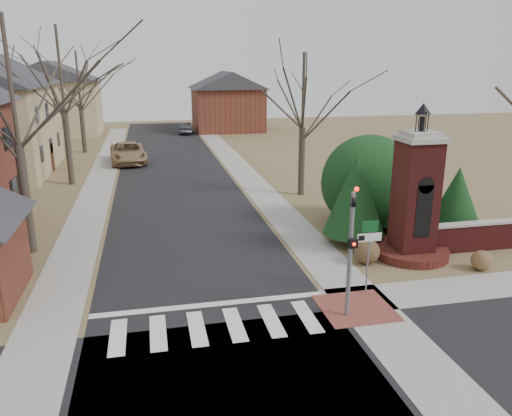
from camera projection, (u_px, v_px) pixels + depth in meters
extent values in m
plane|color=brown|center=(220.00, 340.00, 14.97)|extent=(120.00, 120.00, 0.00)
cube|color=black|center=(175.00, 179.00, 35.60)|extent=(8.00, 70.00, 0.01)
cube|color=black|center=(238.00, 404.00, 12.15)|extent=(120.00, 8.00, 0.01)
cube|color=silver|center=(216.00, 326.00, 15.71)|extent=(8.00, 2.20, 0.02)
cube|color=silver|center=(210.00, 305.00, 17.12)|extent=(8.00, 0.35, 0.02)
cube|color=gray|center=(247.00, 176.00, 36.66)|extent=(2.00, 60.00, 0.02)
cube|color=gray|center=(99.00, 183.00, 34.53)|extent=(2.00, 60.00, 0.02)
cube|color=brown|center=(356.00, 308.00, 16.88)|extent=(2.40, 2.40, 0.02)
cylinder|color=slate|center=(350.00, 256.00, 15.82)|extent=(0.14, 0.14, 4.20)
imported|color=black|center=(353.00, 197.00, 15.27)|extent=(0.15, 0.18, 0.90)
sphere|color=#FF0C05|center=(357.00, 189.00, 14.98)|extent=(0.14, 0.14, 0.14)
cube|color=black|center=(353.00, 243.00, 15.51)|extent=(0.28, 0.16, 0.30)
sphere|color=#FF0C05|center=(354.00, 244.00, 15.43)|extent=(0.11, 0.11, 0.11)
cylinder|color=slate|center=(368.00, 260.00, 17.62)|extent=(0.06, 0.06, 2.60)
cube|color=silver|center=(370.00, 237.00, 17.37)|extent=(0.90, 0.03, 0.30)
cube|color=black|center=(362.00, 238.00, 17.29)|extent=(0.22, 0.02, 0.18)
cube|color=#104A1F|center=(370.00, 226.00, 17.25)|extent=(0.60, 0.03, 0.40)
cylinder|color=#591A1A|center=(410.00, 252.00, 21.45)|extent=(3.20, 3.20, 0.36)
cube|color=#591A1A|center=(415.00, 200.00, 20.79)|extent=(1.50, 1.50, 5.00)
cube|color=black|center=(423.00, 212.00, 20.20)|extent=(0.70, 0.10, 2.20)
cube|color=gray|center=(421.00, 139.00, 20.08)|extent=(1.70, 1.70, 0.20)
cube|color=gray|center=(421.00, 134.00, 20.02)|extent=(1.30, 1.30, 0.20)
cylinder|color=black|center=(422.00, 124.00, 19.91)|extent=(0.20, 0.20, 0.60)
cone|color=black|center=(423.00, 109.00, 19.74)|extent=(0.64, 0.64, 0.45)
cube|color=#591A1A|center=(503.00, 235.00, 22.25)|extent=(7.50, 0.40, 1.20)
cube|color=gray|center=(505.00, 221.00, 22.07)|extent=(7.50, 0.50, 0.10)
cube|color=#CBAE87|center=(54.00, 108.00, 56.69)|extent=(10.00, 8.00, 6.00)
cube|color=#CBAE87|center=(19.00, 72.00, 53.49)|extent=(0.75, 0.75, 3.08)
cube|color=brown|center=(227.00, 109.00, 60.92)|extent=(8.00, 8.00, 5.00)
cube|color=brown|center=(210.00, 81.00, 58.00)|extent=(0.75, 0.75, 2.80)
cylinder|color=#473D33|center=(353.00, 238.00, 22.93)|extent=(0.20, 0.20, 0.50)
cone|color=#113317|center=(355.00, 195.00, 22.36)|extent=(2.80, 2.80, 3.60)
cylinder|color=#473D33|center=(405.00, 225.00, 24.73)|extent=(0.20, 0.20, 0.50)
cone|color=#113317|center=(409.00, 179.00, 24.07)|extent=(3.40, 3.40, 4.20)
cylinder|color=#473D33|center=(453.00, 229.00, 24.20)|extent=(0.20, 0.20, 0.50)
cone|color=#113317|center=(457.00, 196.00, 23.74)|extent=(2.40, 2.40, 2.80)
sphere|color=#113317|center=(369.00, 179.00, 25.04)|extent=(4.80, 4.80, 4.80)
cylinder|color=#473D33|center=(26.00, 199.00, 21.30)|extent=(0.40, 0.40, 4.83)
cylinder|color=#473D33|center=(68.00, 148.00, 33.46)|extent=(0.40, 0.40, 5.04)
cylinder|color=#473D33|center=(83.00, 128.00, 45.64)|extent=(0.40, 0.40, 4.41)
cylinder|color=#473D33|center=(302.00, 162.00, 30.92)|extent=(0.40, 0.40, 4.20)
imported|color=#9F8257|center=(128.00, 153.00, 41.22)|extent=(3.25, 6.22, 1.67)
imported|color=#2C2F33|center=(185.00, 128.00, 58.19)|extent=(1.56, 4.01, 1.30)
sphere|color=brown|center=(367.00, 251.00, 20.52)|extent=(1.06, 1.06, 1.06)
sphere|color=brown|center=(481.00, 260.00, 19.92)|extent=(0.81, 0.81, 0.81)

